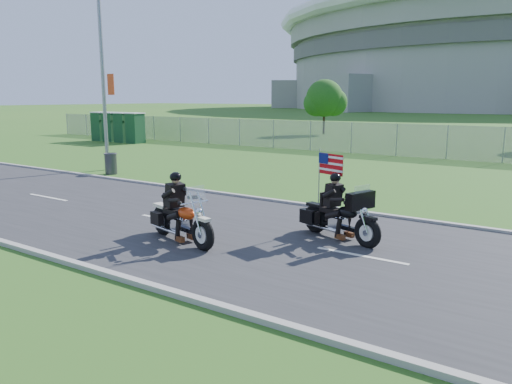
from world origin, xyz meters
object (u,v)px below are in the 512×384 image
Objects in this scene: porta_toilet_b at (123,128)px; motorcycle_follow at (340,218)px; porta_toilet_a at (135,129)px; porta_toilet_d at (100,127)px; motorcycle_lead at (181,221)px; streetlight at (106,54)px; porta_toilet_c at (112,127)px; trash_can at (111,164)px.

motorcycle_follow is (26.39, -16.00, -0.56)m from porta_toilet_b.
porta_toilet_a is 4.20m from porta_toilet_d.
porta_toilet_d is at bearing 159.54° from motorcycle_lead.
streetlight is at bearing -47.09° from porta_toilet_a.
streetlight is at bearing 178.90° from motorcycle_follow.
porta_toilet_a and porta_toilet_c have the same top height.
porta_toilet_a is at bearing 0.00° from porta_toilet_c.
motorcycle_follow is (24.99, -16.00, -0.56)m from porta_toilet_a.
streetlight reaches higher than porta_toilet_b.
trash_can is (15.48, -11.86, -0.67)m from porta_toilet_d.
motorcycle_lead is (25.97, -18.41, -0.59)m from porta_toilet_d.
porta_toilet_d is (-1.40, 0.00, 0.00)m from porta_toilet_c.
porta_toilet_c is 32.07m from motorcycle_follow.
porta_toilet_b is 30.87m from motorcycle_follow.
streetlight is at bearing 139.44° from trash_can.
porta_toilet_b is at bearing 156.40° from motorcycle_lead.
streetlight is at bearing -37.17° from porta_toilet_d.
motorcycle_follow is (14.97, -5.22, -5.05)m from streetlight.
streetlight is 4.35× the size of porta_toilet_c.
porta_toilet_d is (-14.22, 10.78, -4.49)m from streetlight.
streetlight is 4.00× the size of motorcycle_follow.
streetlight is 16.33m from porta_toilet_b.
streetlight is 4.35× the size of porta_toilet_b.
motorcycle_lead is 2.71× the size of trash_can.
porta_toilet_c is 0.92× the size of motorcycle_follow.
motorcycle_follow is 14.32m from trash_can.
motorcycle_lead is at bearing -31.99° from trash_can.
motorcycle_lead is 4.03m from motorcycle_follow.
porta_toilet_b is 0.92× the size of motorcycle_follow.
trash_can is (-10.49, 6.55, -0.08)m from motorcycle_lead.
streetlight is at bearing -40.06° from porta_toilet_c.
motorcycle_lead is (23.17, -18.41, -0.59)m from porta_toilet_b.
motorcycle_follow is (27.79, -16.00, -0.56)m from porta_toilet_c.
porta_toilet_c is at bearing 0.00° from porta_toilet_d.
streetlight reaches higher than porta_toilet_a.
porta_toilet_c is 1.00× the size of porta_toilet_d.
porta_toilet_b reaches higher than trash_can.
porta_toilet_a is 1.00× the size of porta_toilet_b.
porta_toilet_a is at bearing 0.00° from porta_toilet_d.
porta_toilet_d is 31.84m from motorcycle_lead.
porta_toilet_c is 2.38× the size of trash_can.
porta_toilet_c reaches higher than trash_can.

